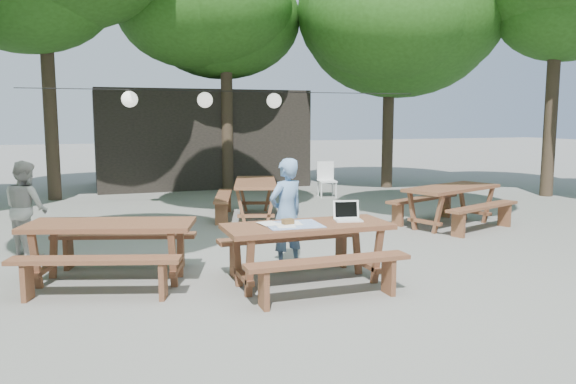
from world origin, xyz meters
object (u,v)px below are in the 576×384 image
Objects in this scene: picnic_table_nw at (111,252)px; woman at (286,214)px; second_person at (26,208)px; plastic_chair at (327,187)px; main_picnic_table at (307,253)px.

picnic_table_nw is 2.27m from woman.
plastic_chair is (6.60, 4.16, -0.44)m from second_person.
second_person is at bearing -137.65° from plastic_chair.
main_picnic_table is at bearing -161.15° from second_person.
woman is at bearing 89.47° from main_picnic_table.
main_picnic_table is at bearing -105.03° from plastic_chair.
picnic_table_nw is 8.17m from plastic_chair.
picnic_table_nw is 1.54× the size of woman.
second_person is at bearing 140.32° from main_picnic_table.
plastic_chair reaches higher than main_picnic_table.
woman is at bearing 14.89° from picnic_table_nw.
woman reaches higher than second_person.
plastic_chair is at bearing -139.08° from woman.
second_person reaches higher than plastic_chair.
picnic_table_nw is at bearing 158.33° from main_picnic_table.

